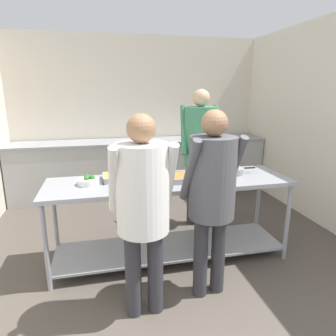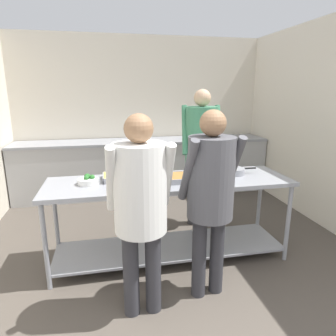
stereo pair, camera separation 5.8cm
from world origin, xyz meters
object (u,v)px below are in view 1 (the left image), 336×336
at_px(guest_serving_left, 143,199).
at_px(cook_behind_counter, 200,144).
at_px(broccoli_bowl, 88,181).
at_px(guest_serving_right, 212,187).
at_px(serving_tray_vegetables, 175,178).
at_px(plate_stack, 202,171).
at_px(serving_tray_roast, 127,177).
at_px(sauce_pan, 234,171).
at_px(water_bottle, 215,132).

distance_m(guest_serving_left, cook_behind_counter, 1.78).
distance_m(broccoli_bowl, guest_serving_right, 1.21).
bearing_deg(guest_serving_right, serving_tray_vegetables, 104.74).
bearing_deg(guest_serving_right, plate_stack, 76.58).
distance_m(serving_tray_vegetables, plate_stack, 0.39).
distance_m(broccoli_bowl, cook_behind_counter, 1.55).
distance_m(serving_tray_roast, plate_stack, 0.82).
relative_size(broccoli_bowl, serving_tray_vegetables, 0.53).
bearing_deg(guest_serving_right, serving_tray_roast, 129.32).
relative_size(broccoli_bowl, plate_stack, 0.84).
relative_size(serving_tray_vegetables, sauce_pan, 1.06).
bearing_deg(sauce_pan, guest_serving_right, -126.63).
bearing_deg(sauce_pan, serving_tray_roast, 177.17).
xyz_separation_m(serving_tray_roast, cook_behind_counter, (0.99, 0.62, 0.19)).
xyz_separation_m(broccoli_bowl, guest_serving_right, (1.00, -0.67, 0.08)).
distance_m(cook_behind_counter, water_bottle, 1.49).
relative_size(serving_tray_roast, guest_serving_left, 0.30).
relative_size(broccoli_bowl, sauce_pan, 0.56).
height_order(serving_tray_vegetables, water_bottle, water_bottle).
height_order(plate_stack, cook_behind_counter, cook_behind_counter).
height_order(broccoli_bowl, sauce_pan, broccoli_bowl).
xyz_separation_m(broccoli_bowl, guest_serving_left, (0.42, -0.79, 0.07)).
bearing_deg(cook_behind_counter, serving_tray_roast, -147.95).
bearing_deg(sauce_pan, water_bottle, 74.32).
bearing_deg(broccoli_bowl, water_bottle, 44.03).
height_order(sauce_pan, guest_serving_left, guest_serving_left).
bearing_deg(serving_tray_vegetables, cook_behind_counter, 55.97).
distance_m(sauce_pan, water_bottle, 2.06).
bearing_deg(broccoli_bowl, guest_serving_right, -33.81).
distance_m(serving_tray_roast, guest_serving_left, 0.89).
xyz_separation_m(cook_behind_counter, water_bottle, (0.72, 1.30, -0.04)).
xyz_separation_m(plate_stack, water_bottle, (0.89, 1.90, 0.15)).
distance_m(broccoli_bowl, sauce_pan, 1.53).
bearing_deg(broccoli_bowl, serving_tray_vegetables, -4.18).
height_order(plate_stack, sauce_pan, plate_stack).
relative_size(sauce_pan, cook_behind_counter, 0.20).
bearing_deg(serving_tray_vegetables, sauce_pan, 8.19).
distance_m(plate_stack, sauce_pan, 0.35).
xyz_separation_m(serving_tray_roast, plate_stack, (0.82, 0.02, 0.01)).
relative_size(sauce_pan, guest_serving_left, 0.23).
xyz_separation_m(serving_tray_roast, serving_tray_vegetables, (0.47, -0.16, -0.00)).
bearing_deg(plate_stack, guest_serving_right, -103.42).
height_order(broccoli_bowl, serving_tray_vegetables, broccoli_bowl).
xyz_separation_m(broccoli_bowl, serving_tray_vegetables, (0.84, -0.06, -0.01)).
relative_size(broccoli_bowl, guest_serving_right, 0.13).
xyz_separation_m(guest_serving_left, cook_behind_counter, (0.95, 1.50, 0.11)).
bearing_deg(serving_tray_vegetables, serving_tray_roast, 161.52).
bearing_deg(serving_tray_roast, cook_behind_counter, 32.05).
bearing_deg(sauce_pan, guest_serving_left, -143.46).
distance_m(serving_tray_vegetables, cook_behind_counter, 0.96).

